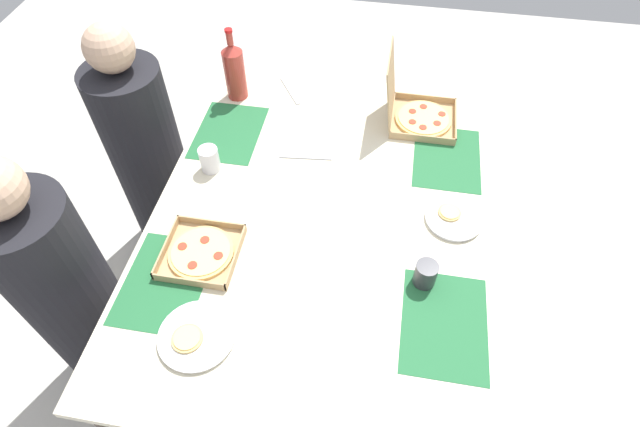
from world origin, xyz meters
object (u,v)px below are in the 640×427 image
Objects in this scene: plate_near_right at (196,336)px; plate_far_right at (453,218)px; diner_right_seat at (149,158)px; diner_left_seat at (72,296)px; pizza_box_corner_left at (201,253)px; pizza_box_edge_far at (416,112)px; cup_clear_right at (210,159)px; cup_clear_left at (425,274)px; soda_bottle at (234,70)px.

plate_far_right is (0.59, -0.76, 0.00)m from plate_near_right.
plate_near_right is at bearing -147.61° from diner_right_seat.
plate_near_right is 0.64m from diner_left_seat.
plate_near_right is (-0.29, -0.08, -0.00)m from pizza_box_corner_left.
diner_right_seat reaches higher than plate_near_right.
pizza_box_edge_far is 1.33× the size of plate_near_right.
cup_clear_right is 0.08× the size of diner_left_seat.
diner_right_seat is at bearing 64.37° from cup_clear_left.
cup_clear_left is at bearing -88.53° from pizza_box_corner_left.
diner_left_seat reaches higher than soda_bottle.
pizza_box_edge_far is 1.54× the size of plate_far_right.
pizza_box_edge_far is 0.96× the size of soda_bottle.
cup_clear_left is 0.89× the size of cup_clear_right.
pizza_box_corner_left is 0.55m from diner_left_seat.
diner_right_seat is (0.22, 0.40, -0.27)m from cup_clear_right.
diner_right_seat is (0.32, 1.33, -0.23)m from plate_far_right.
pizza_box_corner_left is at bearing 109.44° from plate_far_right.
plate_near_right is at bearing 115.22° from cup_clear_left.
plate_near_right is 2.60× the size of cup_clear_left.
soda_bottle is 3.60× the size of cup_clear_left.
cup_clear_right is (-0.42, 0.77, 0.00)m from pizza_box_edge_far.
diner_right_seat is (-0.25, 0.38, -0.35)m from soda_bottle.
diner_right_seat reaches higher than cup_clear_right.
soda_bottle reaches higher than plate_near_right.
cup_clear_left is 1.40m from diner_right_seat.
diner_left_seat is 1.02× the size of diner_right_seat.
cup_clear_right is at bearing 83.69° from plate_far_right.
cup_clear_right reaches higher than plate_near_right.
diner_right_seat is (0.91, 0.57, -0.23)m from plate_near_right.
pizza_box_corner_left is 1.24× the size of plate_far_right.
pizza_box_edge_far is 3.08× the size of cup_clear_right.
pizza_box_corner_left reaches higher than plate_far_right.
cup_clear_right is (-0.46, -0.02, -0.08)m from soda_bottle.
pizza_box_edge_far is 1.52m from diner_left_seat.
plate_far_right is 1.11m from soda_bottle.
pizza_box_edge_far is 0.79m from soda_bottle.
cup_clear_right reaches higher than cup_clear_left.
pizza_box_corner_left is at bearing 140.54° from pizza_box_edge_far.
pizza_box_edge_far is at bearing -79.96° from diner_right_seat.
diner_left_seat is at bearing -180.00° from diner_right_seat.
diner_right_seat is at bearing 0.00° from diner_left_seat.
diner_left_seat reaches higher than cup_clear_right.
plate_near_right is at bearing 151.88° from pizza_box_edge_far.
plate_near_right is 0.19× the size of diner_left_seat.
cup_clear_right is at bearing -37.81° from diner_left_seat.
pizza_box_corner_left is 0.21× the size of diner_right_seat.
diner_left_seat is 0.74m from diner_right_seat.
diner_right_seat reaches higher than pizza_box_edge_far.
plate_near_right is 0.72× the size of soda_bottle.
soda_bottle reaches higher than pizza_box_edge_far.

